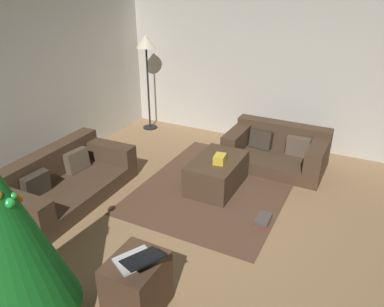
{
  "coord_description": "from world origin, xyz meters",
  "views": [
    {
      "loc": [
        -3.12,
        -1.29,
        2.73
      ],
      "look_at": [
        0.57,
        0.59,
        0.75
      ],
      "focal_mm": 34.28,
      "sensor_mm": 36.0,
      "label": 1
    }
  ],
  "objects_px": {
    "gift_box": "(220,159)",
    "corner_lamp": "(146,49)",
    "couch_right": "(277,150)",
    "couch_left": "(63,181)",
    "tv_remote": "(222,154)",
    "book_stack": "(263,220)",
    "ottoman": "(217,173)",
    "christmas_tree": "(3,235)",
    "laptop": "(138,259)",
    "side_table": "(137,285)"
  },
  "relations": [
    {
      "from": "side_table",
      "to": "corner_lamp",
      "type": "relative_size",
      "value": 0.31
    },
    {
      "from": "tv_remote",
      "to": "book_stack",
      "type": "relative_size",
      "value": 0.55
    },
    {
      "from": "couch_left",
      "to": "christmas_tree",
      "type": "height_order",
      "value": "christmas_tree"
    },
    {
      "from": "christmas_tree",
      "to": "book_stack",
      "type": "bearing_deg",
      "value": -30.41
    },
    {
      "from": "couch_right",
      "to": "ottoman",
      "type": "relative_size",
      "value": 1.57
    },
    {
      "from": "couch_left",
      "to": "couch_right",
      "type": "distance_m",
      "value": 3.28
    },
    {
      "from": "gift_box",
      "to": "laptop",
      "type": "xyz_separation_m",
      "value": [
        -2.27,
        -0.22,
        0.12
      ]
    },
    {
      "from": "couch_right",
      "to": "ottoman",
      "type": "xyz_separation_m",
      "value": [
        -1.1,
        0.58,
        -0.03
      ]
    },
    {
      "from": "gift_box",
      "to": "side_table",
      "type": "relative_size",
      "value": 0.35
    },
    {
      "from": "gift_box",
      "to": "corner_lamp",
      "type": "bearing_deg",
      "value": 53.76
    },
    {
      "from": "ottoman",
      "to": "christmas_tree",
      "type": "distance_m",
      "value": 3.06
    },
    {
      "from": "couch_left",
      "to": "book_stack",
      "type": "relative_size",
      "value": 6.67
    },
    {
      "from": "couch_right",
      "to": "corner_lamp",
      "type": "relative_size",
      "value": 0.84
    },
    {
      "from": "book_stack",
      "to": "ottoman",
      "type": "bearing_deg",
      "value": 57.5
    },
    {
      "from": "couch_left",
      "to": "corner_lamp",
      "type": "relative_size",
      "value": 1.06
    },
    {
      "from": "gift_box",
      "to": "corner_lamp",
      "type": "distance_m",
      "value": 2.92
    },
    {
      "from": "couch_left",
      "to": "laptop",
      "type": "bearing_deg",
      "value": 58.88
    },
    {
      "from": "gift_box",
      "to": "tv_remote",
      "type": "bearing_deg",
      "value": 16.11
    },
    {
      "from": "gift_box",
      "to": "side_table",
      "type": "distance_m",
      "value": 2.26
    },
    {
      "from": "laptop",
      "to": "corner_lamp",
      "type": "height_order",
      "value": "corner_lamp"
    },
    {
      "from": "couch_right",
      "to": "book_stack",
      "type": "xyz_separation_m",
      "value": [
        -1.65,
        -0.28,
        -0.21
      ]
    },
    {
      "from": "christmas_tree",
      "to": "ottoman",
      "type": "bearing_deg",
      "value": -10.18
    },
    {
      "from": "side_table",
      "to": "christmas_tree",
      "type": "bearing_deg",
      "value": 127.47
    },
    {
      "from": "christmas_tree",
      "to": "laptop",
      "type": "distance_m",
      "value": 1.05
    },
    {
      "from": "tv_remote",
      "to": "ottoman",
      "type": "bearing_deg",
      "value": 168.87
    },
    {
      "from": "couch_right",
      "to": "corner_lamp",
      "type": "height_order",
      "value": "corner_lamp"
    },
    {
      "from": "couch_right",
      "to": "tv_remote",
      "type": "distance_m",
      "value": 1.12
    },
    {
      "from": "couch_right",
      "to": "gift_box",
      "type": "bearing_deg",
      "value": 67.46
    },
    {
      "from": "book_stack",
      "to": "gift_box",
      "type": "bearing_deg",
      "value": 59.52
    },
    {
      "from": "laptop",
      "to": "book_stack",
      "type": "height_order",
      "value": "laptop"
    },
    {
      "from": "tv_remote",
      "to": "corner_lamp",
      "type": "height_order",
      "value": "corner_lamp"
    },
    {
      "from": "couch_left",
      "to": "tv_remote",
      "type": "xyz_separation_m",
      "value": [
        1.35,
        -1.77,
        0.21
      ]
    },
    {
      "from": "laptop",
      "to": "book_stack",
      "type": "xyz_separation_m",
      "value": [
        1.81,
        -0.57,
        -0.58
      ]
    },
    {
      "from": "couch_left",
      "to": "tv_remote",
      "type": "bearing_deg",
      "value": 125.79
    },
    {
      "from": "side_table",
      "to": "laptop",
      "type": "bearing_deg",
      "value": -117.64
    },
    {
      "from": "couch_left",
      "to": "laptop",
      "type": "xyz_separation_m",
      "value": [
        -1.16,
        -2.06,
        0.38
      ]
    },
    {
      "from": "christmas_tree",
      "to": "laptop",
      "type": "height_order",
      "value": "christmas_tree"
    },
    {
      "from": "tv_remote",
      "to": "book_stack",
      "type": "distance_m",
      "value": 1.19
    },
    {
      "from": "side_table",
      "to": "laptop",
      "type": "xyz_separation_m",
      "value": [
        -0.03,
        -0.05,
        0.34
      ]
    },
    {
      "from": "couch_left",
      "to": "gift_box",
      "type": "xyz_separation_m",
      "value": [
        1.11,
        -1.84,
        0.26
      ]
    },
    {
      "from": "couch_right",
      "to": "side_table",
      "type": "bearing_deg",
      "value": 85.09
    },
    {
      "from": "gift_box",
      "to": "book_stack",
      "type": "relative_size",
      "value": 0.69
    },
    {
      "from": "couch_right",
      "to": "ottoman",
      "type": "distance_m",
      "value": 1.24
    },
    {
      "from": "couch_left",
      "to": "corner_lamp",
      "type": "height_order",
      "value": "corner_lamp"
    },
    {
      "from": "ottoman",
      "to": "gift_box",
      "type": "xyz_separation_m",
      "value": [
        -0.08,
        -0.07,
        0.28
      ]
    },
    {
      "from": "christmas_tree",
      "to": "side_table",
      "type": "relative_size",
      "value": 3.23
    },
    {
      "from": "couch_left",
      "to": "side_table",
      "type": "distance_m",
      "value": 2.3
    },
    {
      "from": "couch_left",
      "to": "gift_box",
      "type": "distance_m",
      "value": 2.16
    },
    {
      "from": "christmas_tree",
      "to": "laptop",
      "type": "relative_size",
      "value": 3.65
    },
    {
      "from": "couch_right",
      "to": "side_table",
      "type": "relative_size",
      "value": 2.72
    }
  ]
}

